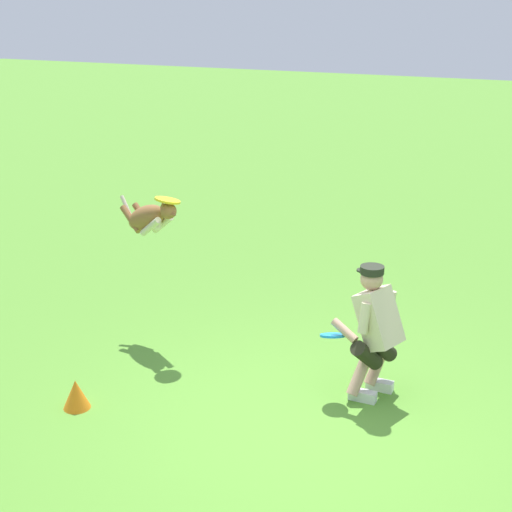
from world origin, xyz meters
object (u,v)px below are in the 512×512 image
frisbee_held (333,335)px  training_cone (76,394)px  dog (149,218)px  person (375,328)px  frisbee_flying (168,200)px

frisbee_held → training_cone: 2.44m
dog → frisbee_held: size_ratio=4.10×
person → training_cone: bearing=48.2°
frisbee_flying → dog: bearing=-22.9°
frisbee_held → training_cone: size_ratio=0.86×
dog → frisbee_held: 2.47m
dog → person: bearing=15.6°
person → frisbee_flying: frisbee_flying is taller
dog → frisbee_flying: frisbee_flying is taller
training_cone → dog: bearing=-82.2°
frisbee_flying → training_cone: bearing=87.1°
frisbee_flying → frisbee_held: bearing=168.7°
dog → training_cone: dog is taller
person → dog: (2.66, -0.40, 0.65)m
frisbee_flying → training_cone: size_ratio=0.97×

